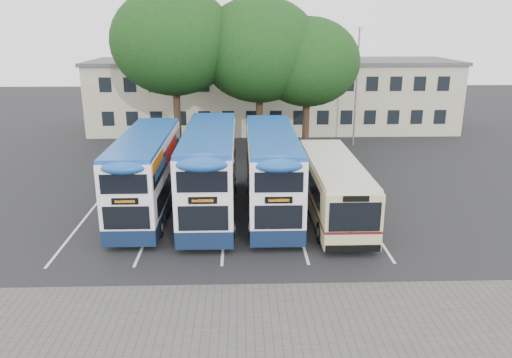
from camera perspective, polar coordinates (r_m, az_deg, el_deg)
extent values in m
plane|color=black|center=(20.93, 6.55, -9.10)|extent=(120.00, 120.00, 0.00)
cube|color=#595654|center=(16.43, 1.87, -17.04)|extent=(40.00, 6.00, 0.01)
cube|color=silver|center=(26.48, -18.87, -4.15)|extent=(0.12, 11.00, 0.01)
cube|color=silver|center=(25.66, -11.36, -4.21)|extent=(0.12, 11.00, 0.01)
cube|color=silver|center=(25.31, -3.50, -4.19)|extent=(0.12, 11.00, 0.01)
cube|color=silver|center=(25.44, 4.42, -4.10)|extent=(0.12, 11.00, 0.01)
cube|color=silver|center=(26.04, 12.12, -3.94)|extent=(0.12, 11.00, 0.01)
cube|color=#AAA289|center=(46.06, 1.93, 9.50)|extent=(32.00, 8.00, 6.00)
cube|color=#4C4C4F|center=(45.74, 1.97, 13.28)|extent=(32.40, 8.40, 0.30)
cube|color=black|center=(42.30, 2.26, 7.01)|extent=(30.00, 0.06, 1.20)
cube|color=black|center=(41.89, 2.31, 10.78)|extent=(30.00, 0.06, 1.20)
cylinder|color=gray|center=(39.84, 11.39, 10.12)|extent=(0.14, 0.14, 9.00)
cube|color=gray|center=(39.55, 11.79, 16.59)|extent=(0.12, 0.80, 0.12)
cube|color=gray|center=(39.16, 11.92, 16.51)|extent=(0.25, 0.50, 0.12)
cylinder|color=black|center=(36.02, -8.98, 7.06)|extent=(0.50, 0.50, 5.96)
ellipsoid|color=black|center=(35.49, -9.37, 15.23)|extent=(8.52, 8.52, 7.24)
cylinder|color=black|center=(36.28, 0.38, 7.00)|extent=(0.50, 0.50, 5.54)
ellipsoid|color=black|center=(35.73, 0.40, 14.54)|extent=(8.51, 8.51, 7.23)
cylinder|color=black|center=(36.44, 5.72, 6.49)|extent=(0.50, 0.50, 4.94)
ellipsoid|color=black|center=(35.89, 5.92, 13.16)|extent=(7.25, 7.25, 6.16)
cube|color=#101F3D|center=(26.11, -12.20, -2.39)|extent=(2.29, 9.63, 0.73)
cube|color=white|center=(25.57, -12.45, 1.38)|extent=(2.29, 9.63, 2.84)
cube|color=#1A4B9F|center=(25.22, -12.67, 4.59)|extent=(2.25, 9.43, 0.28)
cube|color=black|center=(26.05, -12.24, -0.10)|extent=(2.33, 8.53, 0.92)
cube|color=black|center=(25.41, -12.55, 2.77)|extent=(2.33, 9.08, 0.83)
cube|color=orange|center=(22.07, -11.14, 2.02)|extent=(0.02, 2.93, 0.50)
cube|color=black|center=(21.08, -14.75, -2.48)|extent=(1.10, 0.06, 0.28)
cylinder|color=black|center=(28.96, -13.24, -0.87)|extent=(0.28, 0.92, 0.92)
cylinder|color=black|center=(28.62, -9.17, -0.84)|extent=(0.28, 0.92, 0.92)
cylinder|color=black|center=(23.51, -16.00, -5.41)|extent=(0.28, 0.92, 0.92)
cylinder|color=black|center=(23.09, -10.99, -5.46)|extent=(0.28, 0.92, 0.92)
cube|color=red|center=(26.31, -9.60, 3.45)|extent=(0.02, 3.67, 0.78)
cube|color=#101F3D|center=(25.61, -5.17, -2.35)|extent=(2.43, 10.22, 0.78)
cube|color=white|center=(25.04, -5.28, 1.74)|extent=(2.43, 10.22, 3.02)
cube|color=#1A4B9F|center=(24.67, -5.38, 5.23)|extent=(2.39, 10.02, 0.29)
cube|color=black|center=(25.55, -5.20, 0.13)|extent=(2.47, 9.05, 0.97)
cube|color=black|center=(24.86, -5.33, 3.26)|extent=(2.47, 9.64, 0.88)
cube|color=orange|center=(21.43, -2.61, 2.50)|extent=(0.02, 3.12, 0.54)
cube|color=black|center=(20.18, -6.12, -2.45)|extent=(1.17, 0.06, 0.29)
cylinder|color=black|center=(28.56, -7.03, -0.73)|extent=(0.29, 0.97, 0.97)
cylinder|color=black|center=(28.44, -2.61, -0.69)|extent=(0.29, 0.97, 0.97)
cylinder|color=black|center=(22.66, -8.42, -5.69)|extent=(0.29, 0.97, 0.97)
cylinder|color=black|center=(22.51, -2.82, -5.68)|extent=(0.29, 0.97, 0.97)
cube|color=#101F3D|center=(25.62, 1.73, -2.33)|extent=(2.36, 9.92, 0.76)
cube|color=white|center=(25.06, 1.77, 1.64)|extent=(2.36, 9.92, 2.93)
cube|color=#1A4B9F|center=(24.69, 1.81, 5.02)|extent=(2.31, 9.72, 0.28)
cube|color=black|center=(25.56, 1.72, 0.08)|extent=(2.40, 8.78, 0.94)
cube|color=black|center=(24.89, 1.79, 3.10)|extent=(2.40, 9.35, 0.85)
cube|color=orange|center=(21.73, 5.46, 2.33)|extent=(0.02, 3.02, 0.52)
cube|color=black|center=(20.34, 2.61, -2.42)|extent=(1.13, 0.06, 0.28)
cylinder|color=black|center=(28.36, -0.77, -0.75)|extent=(0.28, 0.94, 0.94)
cylinder|color=black|center=(28.48, 3.53, -0.71)|extent=(0.28, 0.94, 0.94)
cylinder|color=black|center=(22.61, -0.49, -5.59)|extent=(0.28, 0.94, 0.94)
cylinder|color=black|center=(22.75, 4.92, -5.51)|extent=(0.28, 0.94, 0.94)
cube|color=#CAC486|center=(25.09, 8.83, -0.92)|extent=(2.39, 9.57, 2.44)
cube|color=beige|center=(24.72, 8.96, 1.87)|extent=(2.30, 9.19, 0.19)
cube|color=black|center=(25.41, 8.68, 0.29)|extent=(2.43, 7.65, 0.86)
cube|color=#5A1219|center=(25.22, 8.79, -1.80)|extent=(2.42, 9.59, 0.11)
cube|color=black|center=(20.56, 11.24, -4.29)|extent=(2.11, 0.06, 1.24)
cylinder|color=black|center=(22.27, 7.44, -6.10)|extent=(0.29, 0.96, 0.96)
cylinder|color=black|center=(22.71, 12.87, -5.93)|extent=(0.29, 0.96, 0.96)
cylinder|color=black|center=(27.94, 5.51, -1.11)|extent=(0.29, 0.96, 0.96)
cylinder|color=black|center=(28.29, 9.86, -1.05)|extent=(0.29, 0.96, 0.96)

